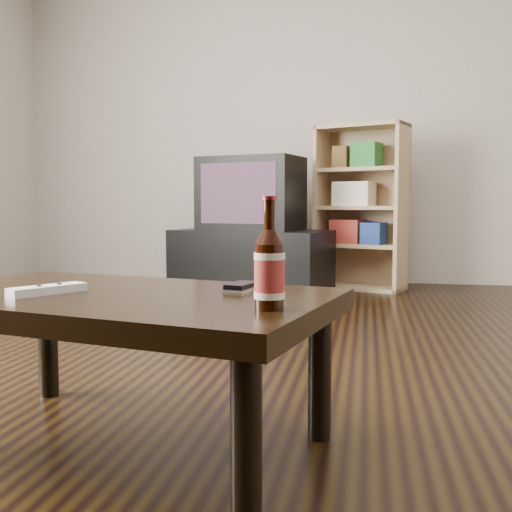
% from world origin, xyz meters
% --- Properties ---
extents(floor, '(5.00, 6.00, 0.01)m').
position_xyz_m(floor, '(0.00, 0.00, -0.01)').
color(floor, black).
rests_on(floor, ground).
extents(wall_back, '(5.00, 0.02, 2.70)m').
position_xyz_m(wall_back, '(0.00, 3.01, 1.35)').
color(wall_back, '#B3A89D').
rests_on(wall_back, ground).
extents(tv_stand, '(1.23, 0.83, 0.45)m').
position_xyz_m(tv_stand, '(-0.40, 2.35, 0.23)').
color(tv_stand, black).
rests_on(tv_stand, floor).
extents(tv, '(0.80, 0.61, 0.54)m').
position_xyz_m(tv, '(-0.40, 2.35, 0.72)').
color(tv, black).
rests_on(tv, tv_stand).
extents(bookshelf, '(0.73, 0.51, 1.23)m').
position_xyz_m(bookshelf, '(0.39, 2.62, 0.64)').
color(bookshelf, tan).
rests_on(bookshelf, floor).
extents(coffee_table, '(1.20, 0.86, 0.41)m').
position_xyz_m(coffee_table, '(-0.20, -0.53, 0.36)').
color(coffee_table, black).
rests_on(coffee_table, floor).
extents(beer_bottle, '(0.09, 0.09, 0.25)m').
position_xyz_m(beer_bottle, '(0.23, -0.70, 0.50)').
color(beer_bottle, black).
rests_on(beer_bottle, coffee_table).
extents(phone, '(0.08, 0.12, 0.02)m').
position_xyz_m(phone, '(0.11, -0.42, 0.42)').
color(phone, silver).
rests_on(phone, coffee_table).
extents(remote, '(0.15, 0.20, 0.02)m').
position_xyz_m(remote, '(-0.37, -0.58, 0.42)').
color(remote, silver).
rests_on(remote, coffee_table).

